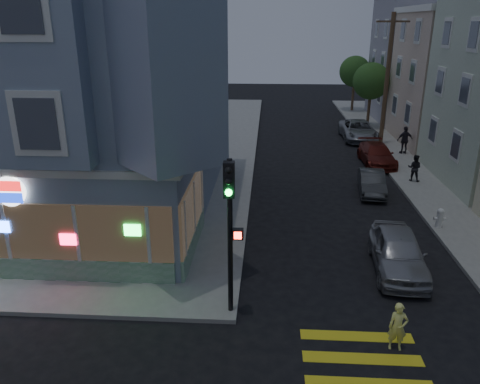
# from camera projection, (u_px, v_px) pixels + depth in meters

# --- Properties ---
(ground) EXTENTS (120.00, 120.00, 0.00)m
(ground) POSITION_uv_depth(u_px,v_px,m) (117.00, 366.00, 12.28)
(ground) COLOR black
(ground) RESTS_ON ground
(sidewalk_nw) EXTENTS (33.00, 42.00, 0.15)m
(sidewalk_nw) POSITION_uv_depth(u_px,v_px,m) (34.00, 143.00, 34.60)
(sidewalk_nw) COLOR gray
(sidewalk_nw) RESTS_ON ground
(corner_building) EXTENTS (14.60, 14.60, 11.40)m
(corner_building) POSITION_uv_depth(u_px,v_px,m) (49.00, 86.00, 20.94)
(corner_building) COLOR gray
(corner_building) RESTS_ON sidewalk_nw
(row_house_d) EXTENTS (12.00, 8.60, 10.50)m
(row_house_d) POSITION_uv_depth(u_px,v_px,m) (448.00, 59.00, 41.18)
(row_house_d) COLOR gray
(row_house_d) RESTS_ON sidewalk_ne
(utility_pole) EXTENTS (2.20, 0.30, 9.00)m
(utility_pole) POSITION_uv_depth(u_px,v_px,m) (387.00, 79.00, 32.44)
(utility_pole) COLOR #4C3826
(utility_pole) RESTS_ON sidewalk_ne
(street_tree_near) EXTENTS (3.00, 3.00, 5.30)m
(street_tree_near) POSITION_uv_depth(u_px,v_px,m) (371.00, 81.00, 38.35)
(street_tree_near) COLOR #4C3826
(street_tree_near) RESTS_ON sidewalk_ne
(street_tree_far) EXTENTS (3.00, 3.00, 5.30)m
(street_tree_far) POSITION_uv_depth(u_px,v_px,m) (355.00, 72.00, 45.86)
(street_tree_far) COLOR #4C3826
(street_tree_far) RESTS_ON sidewalk_ne
(running_child) EXTENTS (0.54, 0.38, 1.41)m
(running_child) POSITION_uv_depth(u_px,v_px,m) (398.00, 327.00, 12.73)
(running_child) COLOR #FAFA7F
(running_child) RESTS_ON ground
(pedestrian_a) EXTENTS (0.90, 0.82, 1.50)m
(pedestrian_a) POSITION_uv_depth(u_px,v_px,m) (414.00, 168.00, 25.92)
(pedestrian_a) COLOR black
(pedestrian_a) RESTS_ON sidewalk_ne
(pedestrian_b) EXTENTS (1.14, 0.63, 1.84)m
(pedestrian_b) POSITION_uv_depth(u_px,v_px,m) (405.00, 140.00, 31.32)
(pedestrian_b) COLOR #26222A
(pedestrian_b) RESTS_ON sidewalk_ne
(parked_car_a) EXTENTS (2.08, 4.46, 1.48)m
(parked_car_a) POSITION_uv_depth(u_px,v_px,m) (398.00, 252.00, 16.81)
(parked_car_a) COLOR #9D9EA4
(parked_car_a) RESTS_ON ground
(parked_car_b) EXTENTS (1.63, 3.70, 1.18)m
(parked_car_b) POSITION_uv_depth(u_px,v_px,m) (372.00, 183.00, 24.50)
(parked_car_b) COLOR #37393C
(parked_car_b) RESTS_ON ground
(parked_car_c) EXTENTS (1.94, 4.52, 1.30)m
(parked_car_c) POSITION_uv_depth(u_px,v_px,m) (377.00, 155.00, 29.44)
(parked_car_c) COLOR maroon
(parked_car_c) RESTS_ON ground
(parked_car_d) EXTENTS (2.49, 5.27, 1.46)m
(parked_car_d) POSITION_uv_depth(u_px,v_px,m) (358.00, 130.00, 35.69)
(parked_car_d) COLOR #94989E
(parked_car_d) RESTS_ON ground
(traffic_signal) EXTENTS (0.56, 0.54, 4.84)m
(traffic_signal) POSITION_uv_depth(u_px,v_px,m) (230.00, 213.00, 13.21)
(traffic_signal) COLOR black
(traffic_signal) RESTS_ON sidewalk_nw
(fire_hydrant) EXTENTS (0.50, 0.29, 0.87)m
(fire_hydrant) POSITION_uv_depth(u_px,v_px,m) (440.00, 217.00, 20.11)
(fire_hydrant) COLOR white
(fire_hydrant) RESTS_ON sidewalk_ne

